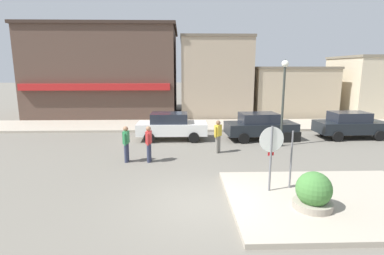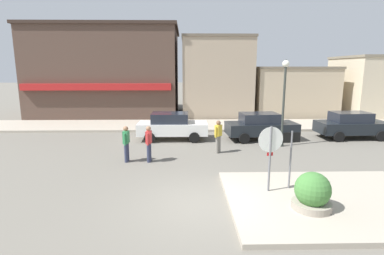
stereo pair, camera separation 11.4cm
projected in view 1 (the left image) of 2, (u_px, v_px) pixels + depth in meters
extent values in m
plane|color=#6B665B|center=(204.00, 204.00, 9.16)|extent=(160.00, 160.00, 0.00)
cube|color=#A89E8C|center=(332.00, 200.00, 9.27)|extent=(6.40, 4.80, 0.15)
cube|color=#A89E8C|center=(192.00, 125.00, 21.43)|extent=(80.00, 4.00, 0.15)
cylinder|color=slate|center=(271.00, 161.00, 9.61)|extent=(0.07, 0.07, 2.30)
cylinder|color=red|center=(272.00, 139.00, 9.49)|extent=(0.75, 0.11, 0.76)
cylinder|color=white|center=(272.00, 139.00, 9.47)|extent=(0.81, 0.12, 0.82)
cube|color=red|center=(271.00, 154.00, 9.58)|extent=(0.20, 0.04, 0.11)
cylinder|color=slate|center=(291.00, 162.00, 9.86)|extent=(0.06, 0.06, 2.10)
cube|color=black|center=(292.00, 137.00, 9.71)|extent=(0.60, 0.09, 0.34)
cube|color=white|center=(292.00, 137.00, 9.72)|extent=(0.54, 0.08, 0.29)
cube|color=black|center=(292.00, 137.00, 9.72)|extent=(0.34, 0.05, 0.08)
cylinder|color=gray|center=(312.00, 207.00, 8.57)|extent=(1.10, 1.10, 0.35)
sphere|color=#427A38|center=(314.00, 189.00, 8.46)|extent=(1.00, 1.00, 1.00)
cylinder|color=#333833|center=(283.00, 107.00, 15.60)|extent=(0.12, 0.12, 4.20)
cylinder|color=#333833|center=(280.00, 144.00, 15.98)|extent=(0.24, 0.24, 0.24)
sphere|color=white|center=(285.00, 64.00, 15.17)|extent=(0.36, 0.36, 0.36)
cone|color=#333833|center=(285.00, 61.00, 15.14)|extent=(0.32, 0.32, 0.18)
cube|color=white|center=(172.00, 128.00, 17.34)|extent=(4.01, 1.73, 0.66)
cube|color=#1E232D|center=(169.00, 118.00, 17.22)|extent=(2.09, 1.41, 0.56)
cylinder|color=black|center=(193.00, 131.00, 18.28)|extent=(0.60, 0.18, 0.60)
cylinder|color=black|center=(194.00, 138.00, 16.61)|extent=(0.60, 0.18, 0.60)
cylinder|color=black|center=(152.00, 131.00, 18.22)|extent=(0.60, 0.18, 0.60)
cylinder|color=black|center=(149.00, 138.00, 16.55)|extent=(0.60, 0.18, 0.60)
cube|color=black|center=(261.00, 128.00, 17.34)|extent=(4.13, 2.04, 0.66)
cube|color=#1E232D|center=(258.00, 118.00, 17.21)|extent=(2.19, 1.57, 0.56)
cylinder|color=black|center=(275.00, 131.00, 18.38)|extent=(0.61, 0.23, 0.60)
cylinder|color=black|center=(287.00, 137.00, 16.73)|extent=(0.61, 0.23, 0.60)
cylinder|color=black|center=(236.00, 132.00, 18.10)|extent=(0.61, 0.23, 0.60)
cylinder|color=black|center=(244.00, 138.00, 16.44)|extent=(0.61, 0.23, 0.60)
cube|color=black|center=(351.00, 127.00, 17.73)|extent=(4.07, 1.86, 0.66)
cube|color=#1E232D|center=(349.00, 117.00, 17.60)|extent=(2.14, 1.48, 0.56)
cylinder|color=black|center=(361.00, 130.00, 18.72)|extent=(0.61, 0.20, 0.60)
cylinder|color=black|center=(379.00, 136.00, 17.06)|extent=(0.61, 0.20, 0.60)
cylinder|color=black|center=(323.00, 130.00, 18.55)|extent=(0.61, 0.20, 0.60)
cylinder|color=black|center=(338.00, 136.00, 16.88)|extent=(0.61, 0.20, 0.60)
cylinder|color=gray|center=(217.00, 145.00, 14.58)|extent=(0.16, 0.16, 0.85)
cylinder|color=gray|center=(219.00, 144.00, 14.72)|extent=(0.16, 0.16, 0.85)
cube|color=gold|center=(218.00, 130.00, 14.51)|extent=(0.40, 0.42, 0.54)
sphere|color=brown|center=(218.00, 123.00, 14.44)|extent=(0.22, 0.22, 0.22)
cylinder|color=gold|center=(216.00, 132.00, 14.34)|extent=(0.13, 0.13, 0.52)
cylinder|color=gold|center=(221.00, 131.00, 14.70)|extent=(0.13, 0.13, 0.52)
cylinder|color=#2D334C|center=(126.00, 153.00, 13.13)|extent=(0.16, 0.16, 0.85)
cylinder|color=#2D334C|center=(127.00, 152.00, 13.30)|extent=(0.16, 0.16, 0.85)
cube|color=#338C51|center=(126.00, 137.00, 13.08)|extent=(0.25, 0.38, 0.54)
sphere|color=#9E7051|center=(126.00, 129.00, 13.00)|extent=(0.22, 0.22, 0.22)
cylinder|color=#338C51|center=(125.00, 140.00, 12.86)|extent=(0.10, 0.10, 0.52)
cylinder|color=#338C51|center=(127.00, 137.00, 13.31)|extent=(0.10, 0.10, 0.52)
cylinder|color=#2D334C|center=(149.00, 153.00, 13.12)|extent=(0.16, 0.16, 0.85)
cylinder|color=#2D334C|center=(150.00, 152.00, 13.30)|extent=(0.16, 0.16, 0.85)
cube|color=#D13838|center=(149.00, 137.00, 13.08)|extent=(0.25, 0.38, 0.54)
sphere|color=#9E7051|center=(148.00, 129.00, 13.00)|extent=(0.22, 0.22, 0.22)
cylinder|color=#D13838|center=(148.00, 140.00, 12.86)|extent=(0.10, 0.10, 0.52)
cylinder|color=#D13838|center=(150.00, 137.00, 13.31)|extent=(0.10, 0.10, 0.52)
cube|color=brown|center=(109.00, 73.00, 26.93)|extent=(11.88, 9.08, 7.29)
cube|color=#B21E1E|center=(95.00, 87.00, 22.51)|extent=(11.29, 0.40, 0.50)
cube|color=#352721|center=(107.00, 30.00, 26.19)|extent=(12.24, 9.36, 0.24)
cube|color=tan|center=(214.00, 78.00, 26.48)|extent=(5.67, 6.91, 6.44)
cube|color=#685B4C|center=(214.00, 39.00, 25.84)|extent=(5.78, 7.05, 0.20)
cube|color=tan|center=(287.00, 92.00, 26.71)|extent=(6.66, 5.96, 4.01)
cube|color=#716452|center=(288.00, 68.00, 26.30)|extent=(6.80, 6.08, 0.20)
cube|color=beige|center=(382.00, 87.00, 26.01)|extent=(7.43, 5.93, 4.91)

